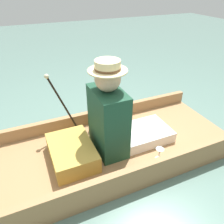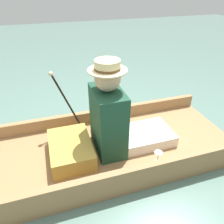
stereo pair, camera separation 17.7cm
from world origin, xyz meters
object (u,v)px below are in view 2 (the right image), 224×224
seated_person (117,119)px  teddy_bear (103,112)px  wine_glass (158,155)px  walking_cane (64,96)px

seated_person → teddy_bear: seated_person is taller
teddy_bear → wine_glass: 0.78m
seated_person → walking_cane: 0.61m
walking_cane → seated_person: bearing=44.6°
seated_person → teddy_bear: (-0.38, -0.03, -0.14)m
walking_cane → teddy_bear: bearing=83.6°
teddy_bear → seated_person: bearing=3.9°
seated_person → wine_glass: bearing=38.2°
seated_person → walking_cane: seated_person is taller
seated_person → wine_glass: 0.49m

